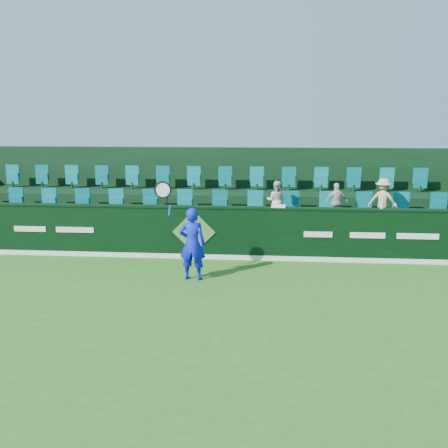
# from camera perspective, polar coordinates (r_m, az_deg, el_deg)

# --- Properties ---
(ground) EXTENTS (60.00, 60.00, 0.00)m
(ground) POSITION_cam_1_polar(r_m,az_deg,el_deg) (9.16, -6.97, -10.59)
(ground) COLOR #2A6D1A
(ground) RESTS_ON ground
(sponsor_hoarding) EXTENTS (16.00, 0.25, 1.35)m
(sponsor_hoarding) POSITION_cam_1_polar(r_m,az_deg,el_deg) (12.72, -3.37, -0.93)
(sponsor_hoarding) COLOR black
(sponsor_hoarding) RESTS_ON ground
(stand_tier_front) EXTENTS (16.00, 2.00, 0.80)m
(stand_tier_front) POSITION_cam_1_polar(r_m,az_deg,el_deg) (13.84, -2.72, -1.03)
(stand_tier_front) COLOR black
(stand_tier_front) RESTS_ON ground
(stand_tier_back) EXTENTS (16.00, 1.80, 1.30)m
(stand_tier_back) POSITION_cam_1_polar(r_m,az_deg,el_deg) (15.64, -1.81, 1.41)
(stand_tier_back) COLOR black
(stand_tier_back) RESTS_ON ground
(stand_rear) EXTENTS (16.00, 4.10, 2.60)m
(stand_rear) POSITION_cam_1_polar(r_m,az_deg,el_deg) (15.98, -1.64, 3.69)
(stand_rear) COLOR black
(stand_rear) RESTS_ON ground
(seat_row_front) EXTENTS (13.50, 0.50, 0.60)m
(seat_row_front) POSITION_cam_1_polar(r_m,az_deg,el_deg) (14.09, -2.53, 2.11)
(seat_row_front) COLOR #0A7883
(seat_row_front) RESTS_ON stand_tier_front
(seat_row_back) EXTENTS (13.50, 0.50, 0.60)m
(seat_row_back) POSITION_cam_1_polar(r_m,az_deg,el_deg) (15.79, -1.71, 5.00)
(seat_row_back) COLOR #0A7883
(seat_row_back) RESTS_ON stand_tier_back
(tennis_player) EXTENTS (1.13, 0.43, 2.22)m
(tennis_player) POSITION_cam_1_polar(r_m,az_deg,el_deg) (10.97, -3.70, -2.18)
(tennis_player) COLOR #0C19D4
(tennis_player) RESTS_ON ground
(spectator_left) EXTENTS (0.58, 0.49, 1.07)m
(spectator_left) POSITION_cam_1_polar(r_m,az_deg,el_deg) (13.57, 5.98, 2.68)
(spectator_left) COLOR silver
(spectator_left) RESTS_ON stand_tier_front
(spectator_middle) EXTENTS (0.64, 0.36, 1.03)m
(spectator_middle) POSITION_cam_1_polar(r_m,az_deg,el_deg) (13.70, 12.73, 2.46)
(spectator_middle) COLOR beige
(spectator_middle) RESTS_ON stand_tier_front
(spectator_right) EXTENTS (0.85, 0.65, 1.17)m
(spectator_right) POSITION_cam_1_polar(r_m,az_deg,el_deg) (13.90, 17.70, 2.61)
(spectator_right) COLOR #C3B48A
(spectator_right) RESTS_ON stand_tier_front
(towel) EXTENTS (0.35, 0.22, 0.05)m
(towel) POSITION_cam_1_polar(r_m,az_deg,el_deg) (12.46, 6.22, 2.05)
(towel) COLOR white
(towel) RESTS_ON sponsor_hoarding
(drinks_bottle) EXTENTS (0.07, 0.07, 0.22)m
(drinks_bottle) POSITION_cam_1_polar(r_m,az_deg,el_deg) (12.75, 17.62, 2.18)
(drinks_bottle) COLOR silver
(drinks_bottle) RESTS_ON sponsor_hoarding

